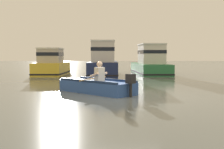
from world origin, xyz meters
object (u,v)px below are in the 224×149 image
(moored_boat_navy, at_px, (103,63))
(moored_boat_green, at_px, (150,63))
(rowboat_with_person, at_px, (96,86))
(moored_boat_yellow, at_px, (52,65))

(moored_boat_navy, distance_m, moored_boat_green, 3.74)
(rowboat_with_person, height_order, moored_boat_navy, moored_boat_navy)
(moored_boat_green, bearing_deg, rowboat_with_person, -107.41)
(moored_boat_navy, bearing_deg, moored_boat_yellow, 177.22)
(rowboat_with_person, xyz_separation_m, moored_boat_yellow, (-3.80, 9.69, 0.47))
(moored_boat_green, bearing_deg, moored_boat_yellow, -170.86)
(rowboat_with_person, bearing_deg, moored_boat_navy, 90.51)
(moored_boat_navy, relative_size, moored_boat_green, 0.92)
(rowboat_with_person, height_order, moored_boat_green, moored_boat_green)
(rowboat_with_person, xyz_separation_m, moored_boat_green, (3.40, 10.85, 0.57))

